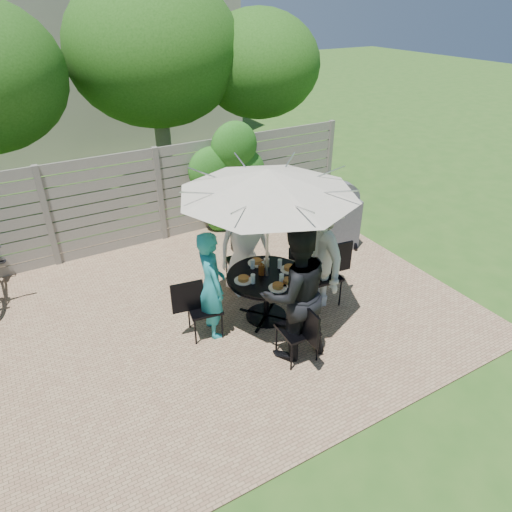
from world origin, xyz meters
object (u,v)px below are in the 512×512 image
chair_right (323,286)px  glass_right (280,264)px  chair_left (204,318)px  person_left (211,285)px  plate_front (278,287)px  syrup_jug (261,270)px  plate_left (243,279)px  plate_extra (288,282)px  patio_table (266,288)px  plate_back (256,262)px  chair_back (242,270)px  glass_back (253,264)px  glass_left (253,279)px  person_right (318,254)px  plate_right (289,268)px  person_back (244,244)px  glass_front (282,279)px  person_front (295,293)px  coffee_cup (267,263)px  bbq_grill (340,218)px  umbrella (268,182)px  chair_front (297,341)px

chair_right → glass_right: bearing=-7.8°
chair_left → person_left: size_ratio=0.57×
plate_front → syrup_jug: 0.42m
plate_left → plate_extra: same height
patio_table → plate_back: plate_back is taller
chair_back → plate_extra: size_ratio=3.88×
chair_back → syrup_jug: bearing=-4.1°
glass_back → glass_left: same height
person_right → plate_right: 0.49m
syrup_jug → person_back: bearing=79.7°
plate_front → glass_front: bearing=37.8°
glass_back → glass_left: 0.40m
chair_right → person_right: person_right is taller
patio_table → person_left: 0.88m
person_front → syrup_jug: bearing=-86.1°
plate_front → coffee_cup: (0.16, 0.57, 0.04)m
glass_left → person_front: bearing=-76.2°
syrup_jug → bbq_grill: (2.38, 1.17, -0.23)m
plate_extra → glass_front: glass_front is taller
umbrella → glass_back: 1.37m
person_front → plate_extra: (0.23, 0.51, -0.19)m
person_left → bbq_grill: 3.36m
person_back → glass_back: (-0.16, -0.56, -0.03)m
chair_front → person_back: bearing=-3.0°
plate_left → glass_right: bearing=3.7°
chair_back → person_front: bearing=-0.4°
chair_back → bbq_grill: size_ratio=0.71×
person_back → syrup_jug: (-0.14, -0.77, -0.02)m
glass_right → chair_front: bearing=-109.5°
chair_front → person_front: person_front is taller
person_front → plate_extra: bearing=-108.8°
chair_right → coffee_cup: 1.03m
patio_table → plate_left: size_ratio=4.79×
umbrella → glass_back: bearing=106.1°
person_right → glass_right: person_right is taller
glass_left → plate_back: bearing=54.9°
plate_front → plate_extra: size_ratio=1.08×
chair_front → coffee_cup: 1.30m
umbrella → chair_front: 2.11m
chair_front → person_right: (0.92, 0.88, 0.62)m
patio_table → plate_front: 0.44m
person_back → plate_left: 0.91m
chair_right → glass_back: 1.22m
glass_front → person_left: bearing=158.6°
chair_back → person_right: bearing=40.3°
bbq_grill → glass_back: bearing=-146.1°
chair_front → plate_front: (0.06, 0.60, 0.48)m
chair_back → glass_front: (-0.02, -1.23, 0.54)m
chair_back → chair_left: chair_back is taller
person_front → glass_left: size_ratio=13.64×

